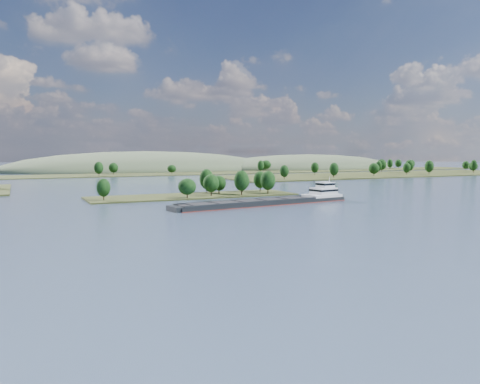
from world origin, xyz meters
TOP-DOWN VIEW (x-y plane):
  - ground at (0.00, 120.00)m, footprint 1800.00×1800.00m
  - tree_island at (7.81, 179.00)m, footprint 100.00×30.99m
  - right_bank at (232.01, 299.64)m, footprint 320.00×90.00m
  - back_shoreline at (7.68, 399.73)m, footprint 900.00×60.00m
  - hill_east at (260.00, 470.00)m, footprint 260.00×140.00m
  - hill_west at (60.00, 500.00)m, footprint 320.00×160.00m
  - cargo_barge at (18.87, 134.90)m, footprint 81.92×19.93m

SIDE VIEW (x-z plane):
  - ground at x=0.00m, z-range 0.00..0.00m
  - hill_east at x=260.00m, z-range -18.00..18.00m
  - hill_west at x=60.00m, z-range -22.00..22.00m
  - back_shoreline at x=7.68m, z-range -6.24..7.57m
  - right_bank at x=232.01m, z-range -6.31..8.41m
  - cargo_barge at x=18.87m, z-range -4.11..6.89m
  - tree_island at x=7.81m, z-range -3.00..10.31m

